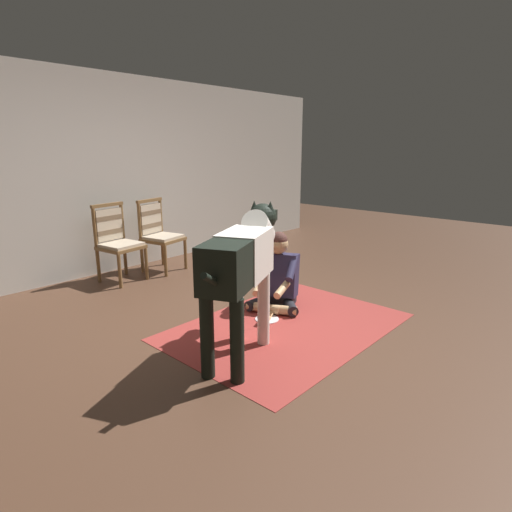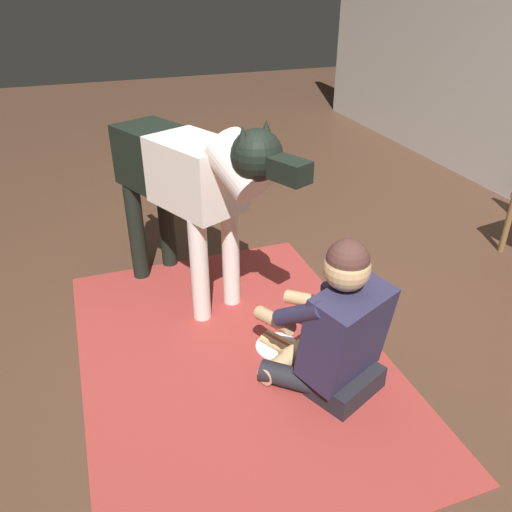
{
  "view_description": "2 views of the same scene",
  "coord_description": "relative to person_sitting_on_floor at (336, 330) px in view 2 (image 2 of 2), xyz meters",
  "views": [
    {
      "loc": [
        -2.68,
        -2.43,
        1.66
      ],
      "look_at": [
        0.23,
        0.24,
        0.64
      ],
      "focal_mm": 29.38,
      "sensor_mm": 36.0,
      "label": 1
    },
    {
      "loc": [
        2.28,
        -0.74,
        1.83
      ],
      "look_at": [
        0.32,
        -0.05,
        0.65
      ],
      "focal_mm": 36.1,
      "sensor_mm": 36.0,
      "label": 2
    }
  ],
  "objects": [
    {
      "name": "area_rug",
      "position": [
        -0.34,
        -0.41,
        -0.33
      ],
      "size": [
        2.21,
        1.56,
        0.01
      ],
      "primitive_type": "cube",
      "color": "#9B342F",
      "rests_on": "ground"
    },
    {
      "name": "ground_plane",
      "position": [
        -0.59,
        -0.26,
        -0.33
      ],
      "size": [
        15.24,
        15.24,
        0.0
      ],
      "primitive_type": "plane",
      "color": "#4F3324"
    },
    {
      "name": "person_sitting_on_floor",
      "position": [
        0.0,
        0.0,
        0.0
      ],
      "size": [
        0.7,
        0.62,
        0.82
      ],
      "color": "black",
      "rests_on": "ground"
    },
    {
      "name": "large_dog",
      "position": [
        -0.98,
        -0.45,
        0.46
      ],
      "size": [
        1.47,
        0.78,
        1.2
      ],
      "color": "white",
      "rests_on": "ground"
    },
    {
      "name": "hot_dog_on_plate",
      "position": [
        -0.34,
        -0.16,
        -0.31
      ],
      "size": [
        0.24,
        0.24,
        0.06
      ],
      "color": "white",
      "rests_on": "ground"
    }
  ]
}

